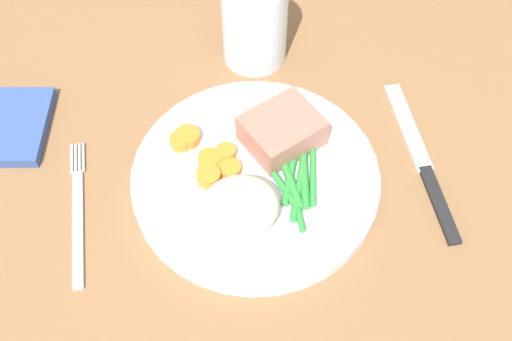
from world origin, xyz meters
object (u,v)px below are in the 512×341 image
at_px(meat_portion, 282,131).
at_px(water_glass, 255,27).
at_px(fork, 78,212).
at_px(knife, 422,162).
at_px(dinner_plate, 256,181).

bearing_deg(meat_portion, water_glass, 91.52).
height_order(fork, knife, knife).
xyz_separation_m(dinner_plate, meat_portion, (0.03, 0.04, 0.02)).
distance_m(dinner_plate, fork, 0.18).
xyz_separation_m(meat_portion, fork, (-0.21, -0.04, -0.03)).
bearing_deg(fork, meat_portion, 11.87).
relative_size(dinner_plate, fork, 1.50).
distance_m(dinner_plate, knife, 0.18).
bearing_deg(fork, dinner_plate, 1.54).
xyz_separation_m(fork, water_glass, (0.21, 0.19, 0.04)).
bearing_deg(water_glass, knife, -51.91).
bearing_deg(dinner_plate, knife, -0.93).
bearing_deg(fork, water_glass, 42.34).
xyz_separation_m(fork, knife, (0.35, -0.00, -0.00)).
relative_size(meat_portion, knife, 0.36).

